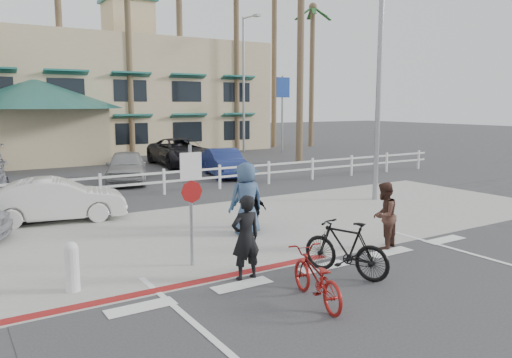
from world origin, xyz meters
TOP-DOWN VIEW (x-y plane):
  - ground at (0.00, 0.00)m, footprint 140.00×140.00m
  - bike_path at (0.00, -2.00)m, footprint 12.00×16.00m
  - sidewalk_plaza at (0.00, 4.50)m, footprint 22.00×7.00m
  - cross_street at (0.00, 8.50)m, footprint 40.00×5.00m
  - parking_lot at (0.00, 18.00)m, footprint 50.00×16.00m
  - curb_red at (-3.00, 1.20)m, footprint 7.00×0.25m
  - rail_fence at (0.50, 10.50)m, footprint 29.40×0.16m
  - building at (2.00, 31.00)m, footprint 28.00×16.00m
  - sign_post at (-2.30, 2.20)m, footprint 0.50×0.10m
  - bollard_0 at (-4.80, 2.00)m, footprint 0.26×0.26m
  - streetlight_0 at (6.50, 5.50)m, footprint 0.60×2.00m
  - streetlight_1 at (12.00, 24.00)m, footprint 0.60×2.00m
  - info_sign at (14.00, 22.00)m, footprint 1.20×0.16m
  - palm_4 at (0.00, 26.00)m, footprint 4.00×4.00m
  - palm_5 at (4.00, 25.00)m, footprint 4.00×4.00m
  - palm_6 at (8.00, 26.00)m, footprint 4.00×4.00m
  - palm_7 at (12.00, 25.00)m, footprint 4.00×4.00m
  - palm_8 at (16.00, 26.00)m, footprint 4.00×4.00m
  - palm_9 at (19.00, 25.00)m, footprint 4.00×4.00m
  - palm_11 at (11.00, 16.00)m, footprint 4.00×4.00m
  - bike_red at (-1.35, -0.81)m, footprint 0.99×1.87m
  - rider_red at (-1.76, 0.87)m, footprint 0.62×0.42m
  - bike_black at (0.04, -0.02)m, footprint 1.13×1.97m
  - rider_black at (2.14, 0.95)m, footprint 0.95×0.86m
  - pedestrian_a at (0.44, 4.50)m, footprint 1.35×1.07m
  - pedestrian_child at (0.39, 3.97)m, footprint 0.71×0.38m
  - pedestrian_b at (0.04, 3.81)m, footprint 0.99×0.69m
  - car_white_sedan at (-3.93, 8.05)m, footprint 4.09×2.04m
  - lot_car_2 at (0.13, 14.17)m, footprint 2.99×4.48m
  - lot_car_3 at (4.69, 13.57)m, footprint 2.31×4.23m
  - lot_car_5 at (4.66, 18.64)m, footprint 2.90×5.67m

SIDE VIEW (x-z plane):
  - ground at x=0.00m, z-range 0.00..0.00m
  - parking_lot at x=0.00m, z-range 0.00..0.01m
  - bike_path at x=0.00m, z-range 0.00..0.01m
  - cross_street at x=0.00m, z-range 0.00..0.01m
  - sidewalk_plaza at x=0.00m, z-range 0.00..0.01m
  - curb_red at x=-3.00m, z-range 0.00..0.02m
  - bike_red at x=-1.35m, z-range 0.00..0.93m
  - bollard_0 at x=-4.80m, z-range 0.00..0.95m
  - rail_fence at x=0.50m, z-range 0.00..1.00m
  - bike_black at x=0.04m, z-range 0.00..1.14m
  - pedestrian_child at x=0.39m, z-range 0.00..1.14m
  - car_white_sedan at x=-3.93m, z-range 0.00..1.29m
  - lot_car_3 at x=4.69m, z-range 0.00..1.32m
  - lot_car_2 at x=0.13m, z-range 0.00..1.42m
  - lot_car_5 at x=4.66m, z-range 0.00..1.53m
  - rider_black at x=2.14m, z-range 0.00..1.61m
  - rider_red at x=-1.76m, z-range 0.00..1.69m
  - pedestrian_a at x=0.44m, z-range 0.00..1.83m
  - pedestrian_b at x=0.04m, z-range 0.00..1.92m
  - sign_post at x=-2.30m, z-range 0.00..2.90m
  - info_sign at x=14.00m, z-range 0.00..5.60m
  - streetlight_0 at x=6.50m, z-range 0.00..9.00m
  - streetlight_1 at x=12.00m, z-range 0.00..9.50m
  - building at x=2.00m, z-range 0.00..11.30m
  - palm_5 at x=4.00m, z-range 0.00..13.00m
  - palm_9 at x=19.00m, z-range 0.00..13.00m
  - palm_7 at x=12.00m, z-range 0.00..14.00m
  - palm_11 at x=11.00m, z-range 0.00..14.00m
  - palm_4 at x=0.00m, z-range 0.00..15.00m
  - palm_8 at x=16.00m, z-range 0.00..15.00m
  - palm_6 at x=8.00m, z-range 0.00..17.00m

